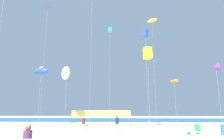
{
  "coord_description": "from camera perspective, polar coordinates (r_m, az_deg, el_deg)",
  "views": [
    {
      "loc": [
        0.47,
        -18.6,
        2.19
      ],
      "look_at": [
        -0.96,
        9.9,
        8.02
      ],
      "focal_mm": 31.71,
      "sensor_mm": 36.0,
      "label": 1
    }
  ],
  "objects": [
    {
      "name": "kite_violet_diamond",
      "position": [
        40.53,
        -18.07,
        16.09
      ],
      "size": [
        0.61,
        0.6,
        21.42
      ],
      "color": "silver",
      "rests_on": "ground"
    },
    {
      "name": "kite_cyan_box",
      "position": [
        35.05,
        -0.66,
        11.44
      ],
      "size": [
        0.67,
        0.67,
        16.38
      ],
      "color": "silver",
      "rests_on": "ground"
    },
    {
      "name": "kite_blue_inflatable",
      "position": [
        31.77,
        -19.74,
        -0.34
      ],
      "size": [
        2.98,
        2.08,
        8.76
      ],
      "color": "silver",
      "rests_on": "ground"
    },
    {
      "name": "kite_violet_delta",
      "position": [
        24.42,
        27.79,
        0.73
      ],
      "size": [
        0.43,
        0.93,
        7.28
      ],
      "color": "silver",
      "rests_on": "ground"
    },
    {
      "name": "folding_beach_chair",
      "position": [
        21.16,
        23.55,
        -15.3
      ],
      "size": [
        0.52,
        0.65,
        0.89
      ],
      "rotation": [
        0.0,
        0.0,
        0.77
      ],
      "color": "#1E8C4C",
      "rests_on": "ground"
    },
    {
      "name": "kite_yellow_box",
      "position": [
        27.22,
        10.2,
        4.77
      ],
      "size": [
        1.18,
        1.18,
        10.54
      ],
      "color": "silver",
      "rests_on": "ground"
    },
    {
      "name": "volleyball_net",
      "position": [
        28.48,
        -3.13,
        -12.65
      ],
      "size": [
        8.4,
        0.64,
        2.4
      ],
      "color": "#4C4C51",
      "rests_on": "ground"
    },
    {
      "name": "kite_white_delta",
      "position": [
        25.99,
        -12.9,
        -0.88
      ],
      "size": [
        1.58,
        1.34,
        7.72
      ],
      "color": "silver",
      "rests_on": "ground"
    },
    {
      "name": "beachgoer_navy_shirt",
      "position": [
        22.76,
        1.49,
        -14.88
      ],
      "size": [
        0.37,
        0.37,
        1.62
      ],
      "rotation": [
        0.0,
        0.0,
        4.05
      ],
      "color": "#99B28C",
      "rests_on": "ground"
    },
    {
      "name": "kite_orange_tube",
      "position": [
        35.5,
        17.49,
        -3.15
      ],
      "size": [
        1.02,
        1.43,
        7.33
      ],
      "color": "silver",
      "rests_on": "ground"
    },
    {
      "name": "ocean_band",
      "position": [
        48.58,
        2.39,
        -14.12
      ],
      "size": [
        120.0,
        20.0,
        0.01
      ],
      "primitive_type": "cube",
      "color": "#1E6B99",
      "rests_on": "ground"
    },
    {
      "name": "beachgoer_maroon_shirt",
      "position": [
        23.27,
        -8.24,
        -14.8
      ],
      "size": [
        0.35,
        0.35,
        1.55
      ],
      "rotation": [
        0.0,
        0.0,
        3.03
      ],
      "color": "#99B28C",
      "rests_on": "ground"
    },
    {
      "name": "ground_plane",
      "position": [
        18.74,
        1.5,
        -18.26
      ],
      "size": [
        120.0,
        120.0,
        0.0
      ],
      "primitive_type": "plane",
      "color": "beige"
    },
    {
      "name": "beach_handbag",
      "position": [
        20.37,
        21.27,
        -16.65
      ],
      "size": [
        0.29,
        0.14,
        0.23
      ],
      "primitive_type": "cube",
      "color": "#19727A",
      "rests_on": "ground"
    },
    {
      "name": "kite_yellow_inflatable",
      "position": [
        38.39,
        11.5,
        13.73
      ],
      "size": [
        2.08,
        0.95,
        19.01
      ],
      "color": "silver",
      "rests_on": "ground"
    },
    {
      "name": "kite_blue_box",
      "position": [
        32.47,
        9.61,
        10.33
      ],
      "size": [
        0.91,
        0.91,
        14.75
      ],
      "color": "silver",
      "rests_on": "ground"
    }
  ]
}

